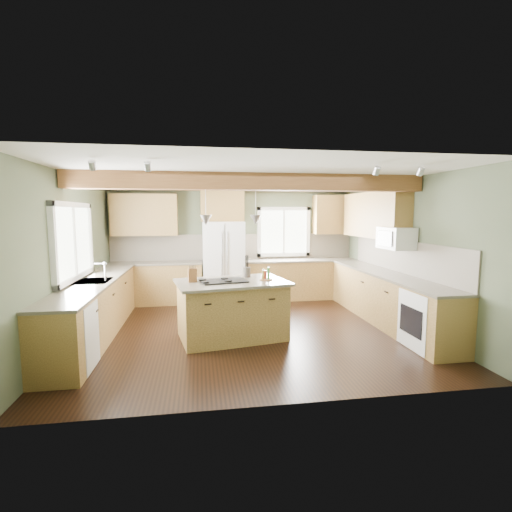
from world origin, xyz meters
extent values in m
plane|color=black|center=(0.00, 0.00, 0.00)|extent=(5.60, 5.60, 0.00)
plane|color=silver|center=(0.00, 0.00, 2.60)|extent=(5.60, 5.60, 0.00)
plane|color=#49543B|center=(0.00, 2.50, 1.30)|extent=(5.60, 0.00, 5.60)
plane|color=#49543B|center=(-2.80, 0.00, 1.30)|extent=(0.00, 5.00, 5.00)
plane|color=#49543B|center=(2.80, 0.00, 1.30)|extent=(0.00, 5.00, 5.00)
cube|color=brown|center=(0.00, -0.31, 2.47)|extent=(5.55, 0.26, 0.26)
cube|color=brown|center=(0.00, 2.40, 2.54)|extent=(5.55, 0.20, 0.10)
cube|color=brown|center=(0.00, 2.48, 1.21)|extent=(5.58, 0.03, 0.58)
cube|color=brown|center=(2.78, 0.05, 1.21)|extent=(0.03, 3.70, 0.58)
cube|color=brown|center=(-1.79, 2.20, 0.44)|extent=(2.02, 0.60, 0.88)
cube|color=#474134|center=(-1.79, 2.20, 0.90)|extent=(2.06, 0.64, 0.04)
cube|color=brown|center=(1.49, 2.20, 0.44)|extent=(2.62, 0.60, 0.88)
cube|color=#474134|center=(1.49, 2.20, 0.90)|extent=(2.66, 0.64, 0.04)
cube|color=brown|center=(-2.50, 0.05, 0.44)|extent=(0.60, 3.70, 0.88)
cube|color=#474134|center=(-2.50, 0.05, 0.90)|extent=(0.64, 3.74, 0.04)
cube|color=brown|center=(2.50, 0.05, 0.44)|extent=(0.60, 3.70, 0.88)
cube|color=#474134|center=(2.50, 0.05, 0.90)|extent=(0.64, 3.74, 0.04)
cube|color=brown|center=(-1.99, 2.33, 1.95)|extent=(1.40, 0.35, 0.90)
cube|color=brown|center=(-0.30, 2.33, 2.15)|extent=(0.96, 0.35, 0.70)
cube|color=brown|center=(2.62, 0.90, 1.95)|extent=(0.35, 2.20, 0.90)
cube|color=brown|center=(2.30, 2.33, 1.95)|extent=(0.90, 0.35, 0.90)
cube|color=white|center=(-2.78, 0.05, 1.55)|extent=(0.04, 1.60, 1.05)
cube|color=white|center=(1.15, 2.48, 1.55)|extent=(1.10, 0.04, 1.00)
cube|color=#262628|center=(-2.50, 0.05, 0.91)|extent=(0.50, 0.65, 0.03)
cylinder|color=#B2B2B7|center=(-2.32, 0.05, 1.05)|extent=(0.02, 0.02, 0.28)
cube|color=white|center=(-2.49, -1.25, 0.43)|extent=(0.60, 0.60, 0.84)
cube|color=white|center=(2.49, -1.25, 0.43)|extent=(0.60, 0.72, 0.84)
cube|color=white|center=(2.58, -0.05, 1.55)|extent=(0.40, 0.70, 0.38)
cone|color=#B2B2B7|center=(-0.72, -0.38, 1.88)|extent=(0.18, 0.18, 0.16)
cone|color=#B2B2B7|center=(0.06, -0.24, 1.88)|extent=(0.18, 0.18, 0.16)
cube|color=white|center=(-0.30, 2.12, 0.90)|extent=(0.90, 0.74, 1.80)
cube|color=brown|center=(-0.33, -0.31, 0.44)|extent=(1.75, 1.25, 0.88)
cube|color=#474134|center=(-0.33, -0.31, 0.90)|extent=(1.87, 1.37, 0.04)
cube|color=black|center=(-0.46, -0.34, 0.93)|extent=(0.77, 0.58, 0.02)
cube|color=brown|center=(-0.94, -0.31, 1.03)|extent=(0.14, 0.11, 0.22)
cylinder|color=#37322C|center=(-0.05, 0.02, 1.00)|extent=(0.13, 0.13, 0.17)
camera|label=1|loc=(-0.84, -6.07, 1.99)|focal=26.00mm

